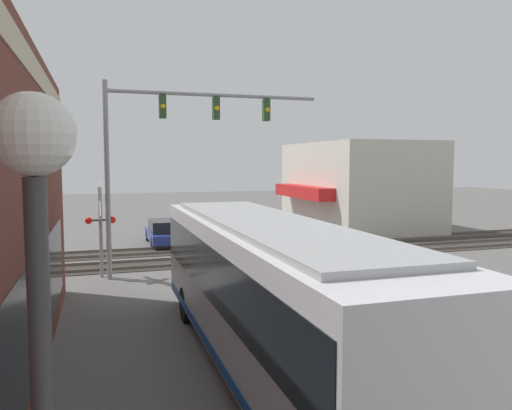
{
  "coord_description": "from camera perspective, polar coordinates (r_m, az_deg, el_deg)",
  "views": [
    {
      "loc": [
        -16.43,
        6.28,
        4.59
      ],
      "look_at": [
        4.67,
        -0.38,
        2.69
      ],
      "focal_mm": 35.0,
      "sensor_mm": 36.0,
      "label": 1
    }
  ],
  "objects": [
    {
      "name": "pedestrian_near_bus",
      "position": [
        13.49,
        7.82,
        -11.21
      ],
      "size": [
        0.34,
        0.34,
        1.68
      ],
      "color": "#473828",
      "rests_on": "ground"
    },
    {
      "name": "rail_track_far",
      "position": [
        26.78,
        -3.72,
        -4.92
      ],
      "size": [
        2.6,
        60.0,
        0.15
      ],
      "color": "#332D28",
      "rests_on": "ground"
    },
    {
      "name": "traffic_signal_gantry",
      "position": [
        20.4,
        -9.37,
        8.16
      ],
      "size": [
        0.42,
        8.77,
        7.73
      ],
      "color": "gray",
      "rests_on": "ground"
    },
    {
      "name": "shop_building",
      "position": [
        35.79,
        11.42,
        2.19
      ],
      "size": [
        11.03,
        8.34,
        5.93
      ],
      "color": "beige",
      "rests_on": "ground"
    },
    {
      "name": "city_bus",
      "position": [
        11.14,
        1.24,
        -9.38
      ],
      "size": [
        12.05,
        2.59,
        3.34
      ],
      "color": "silver",
      "rests_on": "ground"
    },
    {
      "name": "parked_car_black",
      "position": [
        35.71,
        -7.62,
        -1.42
      ],
      "size": [
        4.65,
        1.82,
        1.47
      ],
      "color": "black",
      "rests_on": "ground"
    },
    {
      "name": "rail_track_near",
      "position": [
        23.73,
        -1.87,
        -6.19
      ],
      "size": [
        2.6,
        60.0,
        0.15
      ],
      "color": "#332D28",
      "rests_on": "ground"
    },
    {
      "name": "ground_plane",
      "position": [
        18.17,
        3.33,
        -9.74
      ],
      "size": [
        120.0,
        120.0,
        0.0
      ],
      "primitive_type": "plane",
      "color": "#605E5B"
    },
    {
      "name": "parked_car_blue",
      "position": [
        28.49,
        -10.36,
        -3.14
      ],
      "size": [
        4.56,
        1.82,
        1.38
      ],
      "color": "navy",
      "rests_on": "ground"
    },
    {
      "name": "crossing_signal",
      "position": [
        20.75,
        -17.35,
        -1.67
      ],
      "size": [
        1.41,
        1.18,
        3.81
      ],
      "color": "gray",
      "rests_on": "ground"
    }
  ]
}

